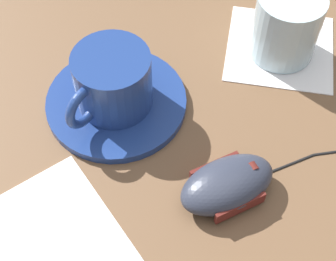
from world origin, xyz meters
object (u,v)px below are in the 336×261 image
object	(u,v)px
saucer	(116,102)
computer_mouse	(227,184)
coffee_cup	(112,82)
drinking_glass	(286,26)

from	to	relation	value
saucer	computer_mouse	xyz separation A→B (m)	(0.11, 0.12, 0.01)
coffee_cup	saucer	bearing A→B (deg)	150.52
coffee_cup	computer_mouse	world-z (taller)	coffee_cup
drinking_glass	saucer	bearing A→B (deg)	-65.68
coffee_cup	drinking_glass	distance (m)	0.22
saucer	coffee_cup	bearing A→B (deg)	-29.48
drinking_glass	computer_mouse	bearing A→B (deg)	-20.61
saucer	drinking_glass	xyz separation A→B (m)	(-0.09, 0.19, 0.04)
saucer	computer_mouse	size ratio (longest dim) A/B	1.38
saucer	coffee_cup	distance (m)	0.04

